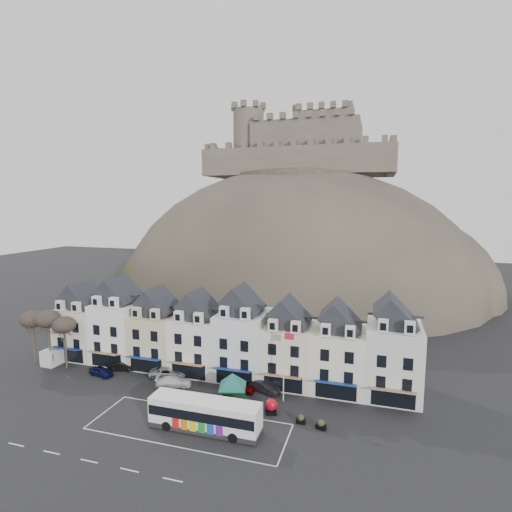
{
  "coord_description": "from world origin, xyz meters",
  "views": [
    {
      "loc": [
        21.25,
        -36.19,
        24.7
      ],
      "look_at": [
        2.84,
        24.0,
        16.29
      ],
      "focal_mm": 28.0,
      "sensor_mm": 36.0,
      "label": 1
    }
  ],
  "objects_px": {
    "car_black": "(122,366)",
    "car_white": "(174,382)",
    "car_silver": "(168,372)",
    "red_buoy": "(271,406)",
    "flagpole": "(284,361)",
    "car_navy": "(101,371)",
    "bus_shelter": "(232,380)",
    "car_maroon": "(241,387)",
    "bus": "(205,413)",
    "car_charcoal": "(265,387)",
    "white_van": "(59,354)"
  },
  "relations": [
    {
      "from": "car_black",
      "to": "car_charcoal",
      "type": "relative_size",
      "value": 0.92
    },
    {
      "from": "car_white",
      "to": "car_maroon",
      "type": "distance_m",
      "value": 9.28
    },
    {
      "from": "car_white",
      "to": "car_charcoal",
      "type": "height_order",
      "value": "car_charcoal"
    },
    {
      "from": "car_white",
      "to": "car_navy",
      "type": "bearing_deg",
      "value": 69.34
    },
    {
      "from": "car_black",
      "to": "car_maroon",
      "type": "height_order",
      "value": "car_black"
    },
    {
      "from": "bus",
      "to": "car_charcoal",
      "type": "height_order",
      "value": "bus"
    },
    {
      "from": "car_silver",
      "to": "car_white",
      "type": "relative_size",
      "value": 1.12
    },
    {
      "from": "red_buoy",
      "to": "car_white",
      "type": "bearing_deg",
      "value": 168.78
    },
    {
      "from": "flagpole",
      "to": "car_charcoal",
      "type": "xyz_separation_m",
      "value": [
        -3.01,
        1.6,
        -4.51
      ]
    },
    {
      "from": "bus",
      "to": "car_silver",
      "type": "bearing_deg",
      "value": 134.2
    },
    {
      "from": "red_buoy",
      "to": "car_maroon",
      "type": "bearing_deg",
      "value": 141.82
    },
    {
      "from": "car_silver",
      "to": "bus_shelter",
      "type": "bearing_deg",
      "value": -130.87
    },
    {
      "from": "car_silver",
      "to": "car_black",
      "type": "bearing_deg",
      "value": 70.65
    },
    {
      "from": "car_navy",
      "to": "car_white",
      "type": "height_order",
      "value": "car_white"
    },
    {
      "from": "flagpole",
      "to": "car_navy",
      "type": "distance_m",
      "value": 27.21
    },
    {
      "from": "car_silver",
      "to": "car_maroon",
      "type": "bearing_deg",
      "value": -114.2
    },
    {
      "from": "bus",
      "to": "bus_shelter",
      "type": "relative_size",
      "value": 1.98
    },
    {
      "from": "bus",
      "to": "car_navy",
      "type": "height_order",
      "value": "bus"
    },
    {
      "from": "car_black",
      "to": "car_white",
      "type": "xyz_separation_m",
      "value": [
        9.92,
        -2.5,
        0.04
      ]
    },
    {
      "from": "flagpole",
      "to": "white_van",
      "type": "bearing_deg",
      "value": 176.87
    },
    {
      "from": "car_black",
      "to": "car_maroon",
      "type": "relative_size",
      "value": 1.05
    },
    {
      "from": "car_charcoal",
      "to": "flagpole",
      "type": "bearing_deg",
      "value": -97.49
    },
    {
      "from": "bus_shelter",
      "to": "car_charcoal",
      "type": "height_order",
      "value": "bus_shelter"
    },
    {
      "from": "flagpole",
      "to": "car_charcoal",
      "type": "height_order",
      "value": "flagpole"
    },
    {
      "from": "car_charcoal",
      "to": "car_navy",
      "type": "bearing_deg",
      "value": 115.6
    },
    {
      "from": "red_buoy",
      "to": "car_silver",
      "type": "height_order",
      "value": "red_buoy"
    },
    {
      "from": "bus_shelter",
      "to": "white_van",
      "type": "relative_size",
      "value": 1.18
    },
    {
      "from": "red_buoy",
      "to": "car_navy",
      "type": "bearing_deg",
      "value": 173.73
    },
    {
      "from": "car_silver",
      "to": "car_charcoal",
      "type": "height_order",
      "value": "car_silver"
    },
    {
      "from": "red_buoy",
      "to": "car_white",
      "type": "xyz_separation_m",
      "value": [
        -14.4,
        2.86,
        -0.25
      ]
    },
    {
      "from": "bus_shelter",
      "to": "car_black",
      "type": "relative_size",
      "value": 1.58
    },
    {
      "from": "bus_shelter",
      "to": "car_white",
      "type": "xyz_separation_m",
      "value": [
        -9.4,
        2.38,
        -2.52
      ]
    },
    {
      "from": "bus",
      "to": "bus_shelter",
      "type": "distance_m",
      "value": 6.14
    },
    {
      "from": "car_maroon",
      "to": "red_buoy",
      "type": "bearing_deg",
      "value": -126.45
    },
    {
      "from": "flagpole",
      "to": "car_charcoal",
      "type": "distance_m",
      "value": 5.66
    },
    {
      "from": "flagpole",
      "to": "car_black",
      "type": "distance_m",
      "value": 25.63
    },
    {
      "from": "white_van",
      "to": "car_silver",
      "type": "height_order",
      "value": "white_van"
    },
    {
      "from": "bus_shelter",
      "to": "car_navy",
      "type": "xyz_separation_m",
      "value": [
        -21.0,
        2.38,
        -2.56
      ]
    },
    {
      "from": "bus_shelter",
      "to": "car_silver",
      "type": "relative_size",
      "value": 1.18
    },
    {
      "from": "car_white",
      "to": "car_maroon",
      "type": "bearing_deg",
      "value": -103.04
    },
    {
      "from": "car_charcoal",
      "to": "car_black",
      "type": "bearing_deg",
      "value": 109.52
    },
    {
      "from": "car_black",
      "to": "car_silver",
      "type": "xyz_separation_m",
      "value": [
        7.81,
        -0.13,
        0.09
      ]
    },
    {
      "from": "red_buoy",
      "to": "white_van",
      "type": "distance_m",
      "value": 36.19
    },
    {
      "from": "white_van",
      "to": "car_black",
      "type": "distance_m",
      "value": 11.49
    },
    {
      "from": "red_buoy",
      "to": "flagpole",
      "type": "bearing_deg",
      "value": 76.3
    },
    {
      "from": "bus",
      "to": "car_white",
      "type": "xyz_separation_m",
      "value": [
        -8.37,
        8.3,
        -1.25
      ]
    },
    {
      "from": "bus",
      "to": "car_navy",
      "type": "xyz_separation_m",
      "value": [
        -19.97,
        8.3,
        -1.29
      ]
    },
    {
      "from": "car_white",
      "to": "car_maroon",
      "type": "height_order",
      "value": "car_white"
    },
    {
      "from": "car_silver",
      "to": "car_maroon",
      "type": "distance_m",
      "value": 11.37
    },
    {
      "from": "white_van",
      "to": "car_charcoal",
      "type": "distance_m",
      "value": 33.6
    }
  ]
}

